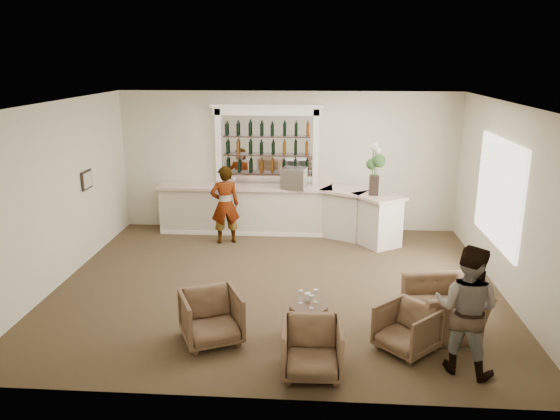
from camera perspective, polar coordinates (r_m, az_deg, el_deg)
The scene contains 19 objects.
ground at distance 10.16m, azimuth -0.28°, elevation -7.79°, with size 8.00×8.00×0.00m, color #4E3C27.
room_shell at distance 10.17m, azimuth 0.92°, elevation 6.00°, with size 8.04×7.02×3.32m.
bar_counter at distance 12.80m, azimuth -0.00°, elevation -0.06°, with size 5.72×1.80×1.14m.
back_bar_alcove at distance 12.92m, azimuth -1.37°, elevation 6.70°, with size 2.64×0.25×3.00m.
cocktail_table at distance 8.35m, azimuth 2.99°, elevation -11.38°, with size 0.58×0.58×0.50m, color #513523.
sommelier at distance 12.20m, azimuth -5.77°, elevation 0.55°, with size 0.64×0.42×1.76m, color gray.
guest at distance 7.61m, azimuth 18.91°, elevation -9.80°, with size 0.86×0.67×1.76m, color gray.
armchair_left at distance 8.18m, azimuth -7.20°, elevation -11.07°, with size 0.82×0.84×0.77m, color brown.
armchair_center at distance 7.38m, azimuth 3.35°, elevation -14.26°, with size 0.78×0.81×0.73m, color brown.
armchair_right at distance 8.10m, azimuth 13.10°, elevation -12.00°, with size 0.72×0.74×0.68m, color brown.
armchair_far at distance 8.79m, azimuth 16.84°, elevation -9.73°, with size 1.16×1.01×0.75m, color brown.
espresso_machine at distance 12.51m, azimuth 1.47°, elevation 3.34°, with size 0.54×0.45×0.47m, color silver.
flower_vase at distance 11.99m, azimuth 9.87°, elevation 4.57°, with size 0.30×0.30×1.15m.
wine_glass_bar_left at distance 12.80m, azimuth -4.82°, elevation 2.97°, with size 0.07×0.07×0.21m, color white, non-canonical shape.
wine_glass_bar_right at distance 12.61m, azimuth 3.09°, elevation 2.81°, with size 0.07×0.07×0.21m, color white, non-canonical shape.
wine_glass_tbl_a at distance 8.23m, azimuth 2.18°, elevation -9.06°, with size 0.07×0.07×0.21m, color white, non-canonical shape.
wine_glass_tbl_b at distance 8.27m, azimuth 3.73°, elevation -8.95°, with size 0.07×0.07×0.21m, color white, non-canonical shape.
wine_glass_tbl_c at distance 8.08m, azimuth 3.29°, elevation -9.56°, with size 0.07×0.07×0.21m, color white, non-canonical shape.
napkin_holder at distance 8.34m, azimuth 2.90°, elevation -9.04°, with size 0.08×0.08×0.12m, color silver.
Camera 1 is at (0.71, -9.30, 4.04)m, focal length 35.00 mm.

